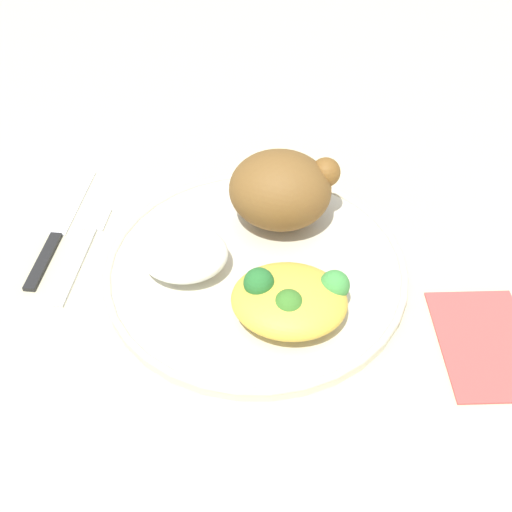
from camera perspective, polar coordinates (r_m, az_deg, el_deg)
name	(u,v)px	position (r m, az deg, el deg)	size (l,w,h in m)	color
ground_plane	(256,273)	(0.61, 0.00, -1.60)	(2.00, 2.00, 0.00)	beige
plate	(256,268)	(0.61, 0.00, -1.12)	(0.30, 0.30, 0.01)	beige
roasted_chicken	(282,189)	(0.63, 2.37, 6.13)	(0.11, 0.09, 0.08)	brown
rice_pile	(184,253)	(0.59, -6.68, 0.25)	(0.09, 0.07, 0.04)	white
mac_cheese_with_broccoli	(290,298)	(0.55, 3.17, -3.92)	(0.10, 0.09, 0.04)	gold
fork	(85,247)	(0.66, -15.48, 0.81)	(0.02, 0.14, 0.01)	silver
knife	(56,234)	(0.68, -17.90, 1.92)	(0.02, 0.19, 0.01)	black
napkin	(486,343)	(0.59, 20.35, -7.47)	(0.08, 0.12, 0.00)	#DB4C47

